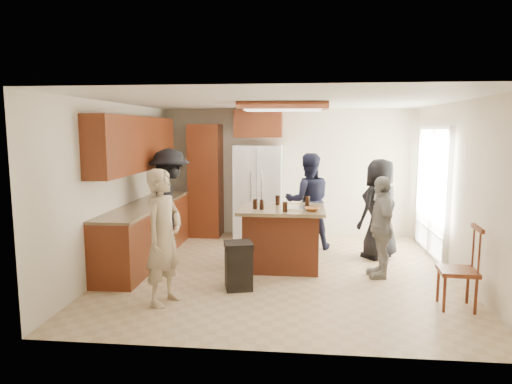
# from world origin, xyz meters

# --- Properties ---
(person_front_left) EXTENTS (0.61, 0.71, 1.64)m
(person_front_left) POSITION_xyz_m (-1.35, -1.39, 0.82)
(person_front_left) COLOR tan
(person_front_left) RESTS_ON ground
(person_behind_left) EXTENTS (0.89, 0.62, 1.69)m
(person_behind_left) POSITION_xyz_m (0.40, 1.39, 0.85)
(person_behind_left) COLOR #191C33
(person_behind_left) RESTS_ON ground
(person_behind_right) EXTENTS (0.94, 0.92, 1.63)m
(person_behind_right) POSITION_xyz_m (1.56, 0.89, 0.82)
(person_behind_right) COLOR black
(person_behind_right) RESTS_ON ground
(person_side_right) EXTENTS (0.49, 0.88, 1.45)m
(person_side_right) POSITION_xyz_m (1.42, -0.10, 0.73)
(person_side_right) COLOR gray
(person_side_right) RESTS_ON ground
(person_counter) EXTENTS (0.81, 1.26, 1.80)m
(person_counter) POSITION_xyz_m (-1.86, 0.60, 0.90)
(person_counter) COLOR black
(person_counter) RESTS_ON ground
(left_cabinetry) EXTENTS (0.64, 3.00, 2.30)m
(left_cabinetry) POSITION_xyz_m (-2.24, 0.40, 0.96)
(left_cabinetry) COLOR maroon
(left_cabinetry) RESTS_ON ground
(back_wall_units) EXTENTS (1.80, 0.60, 2.45)m
(back_wall_units) POSITION_xyz_m (-1.33, 2.20, 1.38)
(back_wall_units) COLOR maroon
(back_wall_units) RESTS_ON ground
(refrigerator) EXTENTS (0.90, 0.76, 1.80)m
(refrigerator) POSITION_xyz_m (-0.55, 2.12, 0.90)
(refrigerator) COLOR white
(refrigerator) RESTS_ON ground
(kitchen_island) EXTENTS (1.28, 1.03, 0.93)m
(kitchen_island) POSITION_xyz_m (-0.01, 0.19, 0.47)
(kitchen_island) COLOR #984327
(kitchen_island) RESTS_ON ground
(island_items) EXTENTS (0.99, 0.68, 0.15)m
(island_items) POSITION_xyz_m (0.17, 0.09, 0.97)
(island_items) COLOR silver
(island_items) RESTS_ON kitchen_island
(trash_bin) EXTENTS (0.44, 0.44, 0.63)m
(trash_bin) POSITION_xyz_m (-0.53, -0.81, 0.32)
(trash_bin) COLOR black
(trash_bin) RESTS_ON ground
(spindle_chair) EXTENTS (0.45, 0.45, 0.99)m
(spindle_chair) POSITION_xyz_m (2.15, -1.20, 0.45)
(spindle_chair) COLOR maroon
(spindle_chair) RESTS_ON ground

